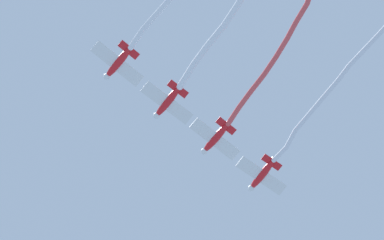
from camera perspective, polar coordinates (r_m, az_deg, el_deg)
The scene contains 6 objects.
airplane_lead at distance 92.23m, azimuth 5.92°, elevation -4.69°, with size 6.02×7.17×1.90m.
smoke_trail_lead at distance 90.05m, azimuth 12.12°, elevation 2.99°, with size 21.49×16.50×2.05m.
airplane_left_wing at distance 90.21m, azimuth 1.97°, elevation -1.59°, with size 6.14×6.97×1.90m.
smoke_trail_left_wing at distance 88.38m, azimuth 6.91°, elevation 5.34°, with size 19.13×11.08×2.59m.
airplane_right_wing at distance 88.34m, azimuth -2.12°, elevation 1.51°, with size 6.11×7.03×1.90m.
airplane_slot at distance 87.79m, azimuth -6.32°, elevation 4.81°, with size 6.17×6.92×1.90m.
Camera 1 is at (23.39, -0.27, 1.86)m, focal length 62.82 mm.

